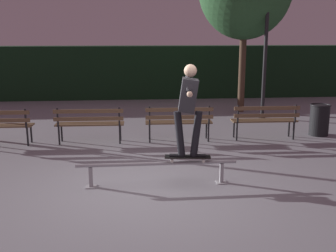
% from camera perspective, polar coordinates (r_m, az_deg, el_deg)
% --- Properties ---
extents(ground_plane, '(90.00, 90.00, 0.00)m').
position_cam_1_polar(ground_plane, '(6.96, -1.49, -8.48)').
color(ground_plane, gray).
extents(hedge_backdrop, '(24.00, 1.20, 2.08)m').
position_cam_1_polar(hedge_backdrop, '(16.56, -3.87, 7.61)').
color(hedge_backdrop, black).
rests_on(hedge_backdrop, ground).
extents(grind_rail, '(2.73, 0.18, 0.41)m').
position_cam_1_polar(grind_rail, '(6.92, -1.55, -5.81)').
color(grind_rail, '#9E9EA3').
rests_on(grind_rail, ground).
extents(skateboard, '(0.80, 0.28, 0.09)m').
position_cam_1_polar(skateboard, '(6.92, 2.77, -4.39)').
color(skateboard, black).
rests_on(skateboard, grind_rail).
extents(skateboarder, '(0.63, 1.40, 1.56)m').
position_cam_1_polar(skateboarder, '(6.70, 2.89, 3.28)').
color(skateboarder, black).
rests_on(skateboarder, skateboard).
extents(park_bench_left_center, '(1.61, 0.46, 0.88)m').
position_cam_1_polar(park_bench_left_center, '(9.65, -11.01, 0.66)').
color(park_bench_left_center, black).
rests_on(park_bench_left_center, ground).
extents(park_bench_right_center, '(1.61, 0.46, 0.88)m').
position_cam_1_polar(park_bench_right_center, '(9.67, 1.56, 0.91)').
color(park_bench_right_center, black).
rests_on(park_bench_right_center, ground).
extents(park_bench_rightmost, '(1.61, 0.46, 0.88)m').
position_cam_1_polar(park_bench_rightmost, '(10.13, 13.51, 1.12)').
color(park_bench_rightmost, black).
rests_on(park_bench_rightmost, ground).
extents(lamp_post_right, '(0.32, 0.32, 3.90)m').
position_cam_1_polar(lamp_post_right, '(12.57, 13.66, 12.23)').
color(lamp_post_right, black).
rests_on(lamp_post_right, ground).
extents(trash_can, '(0.52, 0.52, 0.80)m').
position_cam_1_polar(trash_can, '(11.00, 20.55, 0.89)').
color(trash_can, black).
rests_on(trash_can, ground).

